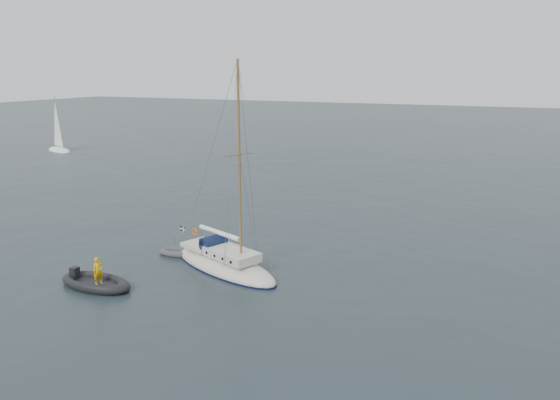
% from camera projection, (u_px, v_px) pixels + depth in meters
% --- Properties ---
extents(ground, '(300.00, 300.00, 0.00)m').
position_uv_depth(ground, '(286.00, 284.00, 27.99)').
color(ground, black).
rests_on(ground, ground).
extents(sailboat, '(8.26, 2.48, 11.77)m').
position_uv_depth(sailboat, '(225.00, 254.00, 29.89)').
color(sailboat, beige).
rests_on(sailboat, ground).
extents(dinghy, '(2.50, 1.13, 0.36)m').
position_uv_depth(dinghy, '(179.00, 252.00, 32.35)').
color(dinghy, '#4A4A4E').
rests_on(dinghy, ground).
extents(rib, '(4.21, 1.92, 1.61)m').
position_uv_depth(rib, '(96.00, 282.00, 27.61)').
color(rib, black).
rests_on(rib, ground).
extents(distant_yacht_a, '(5.83, 3.11, 7.72)m').
position_uv_depth(distant_yacht_a, '(57.00, 126.00, 72.68)').
color(distant_yacht_a, white).
rests_on(distant_yacht_a, ground).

